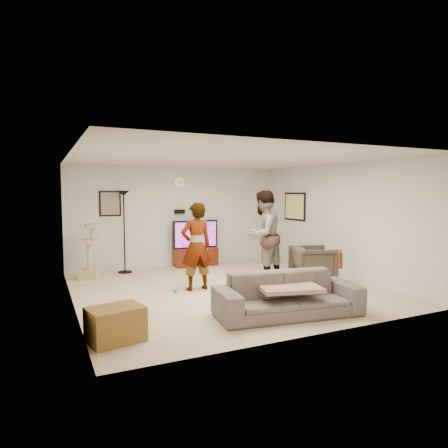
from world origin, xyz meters
name	(u,v)px	position (x,y,z in m)	size (l,w,h in m)	color
floor	(225,289)	(0.00, 0.00, -0.01)	(5.50, 5.50, 0.02)	#CAAE87
ceiling	(225,158)	(0.00, 0.00, 2.51)	(5.50, 5.50, 0.02)	silver
wall_back	(179,217)	(0.00, 2.75, 1.25)	(5.50, 0.04, 2.50)	silver
wall_front	(317,240)	(0.00, -2.75, 1.25)	(5.50, 0.04, 2.50)	silver
wall_left	(72,230)	(-2.75, 0.00, 1.25)	(0.04, 5.50, 2.50)	silver
wall_right	(338,220)	(2.75, 0.00, 1.25)	(0.04, 5.50, 2.50)	silver
wall_clock	(179,183)	(0.00, 2.72, 2.10)	(0.26, 0.26, 0.04)	silver
wall_speaker	(180,212)	(0.00, 2.69, 1.38)	(0.25, 0.10, 0.10)	black
picture_back	(110,204)	(-1.70, 2.73, 1.60)	(0.42, 0.03, 0.52)	#7A725D
picture_right	(295,207)	(2.73, 1.60, 1.50)	(0.03, 0.78, 0.62)	#EECE76
tv_stand	(196,257)	(0.35, 2.50, 0.23)	(1.09, 0.45, 0.45)	#4A160B
console_box	(198,267)	(0.25, 2.11, 0.04)	(0.40, 0.30, 0.07)	silver
tv	(195,234)	(0.35, 2.50, 0.80)	(1.19, 0.08, 0.70)	black
tv_screen	(196,234)	(0.35, 2.46, 0.80)	(1.09, 0.01, 0.62)	#E13140
floor_lamp	(124,232)	(-1.45, 2.39, 0.95)	(0.32, 0.32, 1.90)	black
cat_tree	(89,251)	(-2.27, 2.04, 0.60)	(0.38, 0.38, 1.20)	tan
person_left	(196,246)	(-0.53, 0.17, 0.84)	(0.61, 0.40, 1.67)	gray
person_right	(263,235)	(1.06, 0.37, 0.95)	(0.93, 0.72, 1.90)	navy
sofa	(288,295)	(0.15, -1.90, 0.32)	(2.20, 0.86, 0.64)	#5B514E
throw_blanket	(289,287)	(0.16, -1.90, 0.43)	(0.90, 0.70, 0.06)	tan
beer_bottle	(340,261)	(1.16, -1.90, 0.77)	(0.06, 0.06, 0.25)	#582811
armchair	(313,264)	(1.90, -0.25, 0.37)	(0.80, 0.82, 0.75)	#363026
side_table	(116,324)	(-2.40, -1.86, 0.22)	(0.65, 0.49, 0.44)	brown
toy_ball	(175,291)	(-0.98, 0.11, 0.04)	(0.08, 0.08, 0.08)	#0F9B7D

